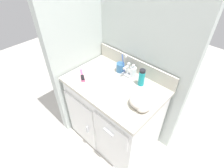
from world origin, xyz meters
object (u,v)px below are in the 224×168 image
Objects in this scene: hairbrush at (82,77)px; hand_towel at (142,101)px; toothbrush_cup at (120,67)px; soap_dispenser at (133,72)px; shaving_cream_can at (142,77)px.

hand_towel is (0.60, 0.09, 0.03)m from hairbrush.
toothbrush_cup is at bearing 151.66° from hand_towel.
toothbrush_cup is at bearing -170.41° from soap_dispenser.
soap_dispenser is at bearing 9.59° from toothbrush_cup.
toothbrush_cup reaches higher than shaving_cream_can.
soap_dispenser is 0.14m from shaving_cream_can.
hairbrush is 0.60m from hand_towel.
shaving_cream_can is 0.53m from hairbrush.
toothbrush_cup is at bearing 91.19° from hairbrush.
shaving_cream_can is (0.13, -0.05, 0.03)m from soap_dispenser.
hairbrush is at bearing -133.63° from soap_dispenser.
hand_towel is at bearing -41.29° from soap_dispenser.
hand_towel is (0.15, -0.20, -0.03)m from shaving_cream_can.
shaving_cream_can is at bearing 127.58° from hand_towel.
soap_dispenser reaches higher than hairbrush.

